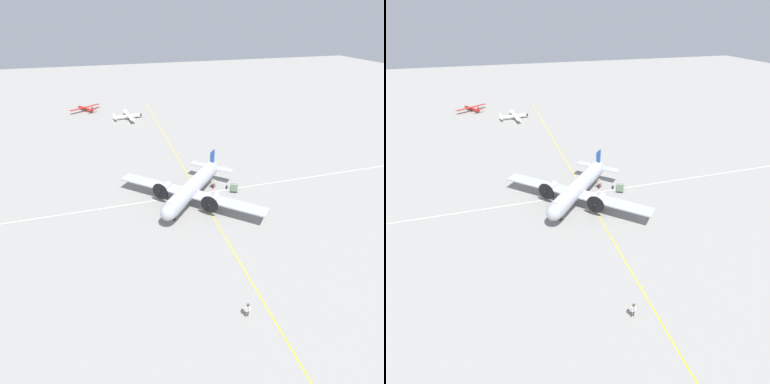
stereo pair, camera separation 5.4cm
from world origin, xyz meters
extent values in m
plane|color=gray|center=(0.00, 0.00, 0.00)|extent=(300.00, 300.00, 0.00)
cube|color=gold|center=(0.00, -1.72, 0.00)|extent=(120.00, 0.16, 0.01)
cube|color=silver|center=(1.56, 0.00, 0.00)|extent=(0.16, 120.00, 0.01)
cylinder|color=#ADB2BC|center=(0.00, 0.00, 2.29)|extent=(12.71, 11.85, 2.38)
cylinder|color=silver|center=(0.00, 0.00, 2.95)|extent=(11.69, 10.83, 1.67)
sphere|color=#ADB2BC|center=(-5.55, 5.04, 2.29)|extent=(2.26, 2.26, 2.26)
cylinder|color=#ADB2BC|center=(5.55, -5.04, 2.41)|extent=(3.05, 2.94, 1.31)
cube|color=#194799|center=(5.96, -5.41, 4.08)|extent=(1.31, 1.21, 2.74)
cube|color=#ADB2BC|center=(5.82, -5.29, 2.53)|extent=(6.36, 6.80, 0.10)
cube|color=#ADB2BC|center=(-0.81, 0.74, 1.99)|extent=(18.25, 19.76, 0.20)
cylinder|color=#ADB2BC|center=(-3.80, -2.18, 2.01)|extent=(2.78, 2.69, 1.31)
cylinder|color=black|center=(-4.85, -1.23, 2.01)|extent=(1.88, 2.07, 2.75)
sphere|color=black|center=(-4.94, -1.14, 2.01)|extent=(0.46, 0.46, 0.46)
cylinder|color=#ADB2BC|center=(1.80, 4.00, 2.01)|extent=(2.78, 2.69, 1.31)
cylinder|color=black|center=(0.76, 4.94, 2.01)|extent=(1.88, 2.07, 2.75)
sphere|color=black|center=(0.66, 5.03, 2.01)|extent=(0.46, 0.46, 0.46)
cylinder|color=#4C4C51|center=(-3.62, -2.35, 1.02)|extent=(0.18, 0.18, 0.94)
cylinder|color=black|center=(-3.62, -2.35, 0.55)|extent=(1.02, 0.96, 1.10)
cylinder|color=#4C4C51|center=(1.99, 3.83, 1.02)|extent=(0.18, 0.18, 0.94)
cylinder|color=black|center=(1.99, 3.83, 0.55)|extent=(1.02, 0.96, 1.10)
cylinder|color=#4C4C51|center=(-4.33, 3.93, 0.78)|extent=(0.14, 0.14, 0.87)
cylinder|color=black|center=(-4.33, 3.93, 0.35)|extent=(0.64, 0.60, 0.70)
cylinder|color=#473D2D|center=(-22.08, 0.58, 0.41)|extent=(0.12, 0.12, 0.83)
cylinder|color=#473D2D|center=(-22.06, 0.82, 0.41)|extent=(0.12, 0.12, 0.83)
cube|color=white|center=(-22.07, 0.70, 1.14)|extent=(0.22, 0.41, 0.62)
sphere|color=tan|center=(-22.07, 0.70, 1.59)|extent=(0.28, 0.28, 0.28)
cylinder|color=white|center=(-22.09, 0.45, 1.11)|extent=(0.10, 0.10, 0.59)
cylinder|color=white|center=(-22.05, 0.95, 1.11)|extent=(0.10, 0.10, 0.59)
cube|color=black|center=(-22.17, 0.71, 1.22)|extent=(0.01, 0.05, 0.40)
cylinder|color=#473D2D|center=(-22.07, 0.70, 1.71)|extent=(0.31, 0.31, 0.07)
cylinder|color=navy|center=(3.04, -4.74, 0.42)|extent=(0.12, 0.12, 0.84)
cylinder|color=navy|center=(2.87, -4.92, 0.42)|extent=(0.12, 0.12, 0.84)
cube|color=white|center=(2.96, -4.83, 1.15)|extent=(0.42, 0.42, 0.63)
sphere|color=#8C6647|center=(2.96, -4.83, 1.60)|extent=(0.28, 0.28, 0.28)
cylinder|color=white|center=(3.13, -4.65, 1.12)|extent=(0.10, 0.10, 0.60)
cylinder|color=white|center=(2.78, -5.01, 1.12)|extent=(0.10, 0.10, 0.60)
cylinder|color=navy|center=(2.96, -4.83, 1.72)|extent=(0.41, 0.41, 0.07)
cylinder|color=#2D2D33|center=(2.85, -4.61, 0.42)|extent=(0.12, 0.12, 0.84)
cylinder|color=#2D2D33|center=(2.86, -4.36, 0.42)|extent=(0.12, 0.12, 0.84)
cube|color=beige|center=(2.85, -4.49, 1.16)|extent=(0.21, 0.41, 0.63)
sphere|color=tan|center=(2.85, -4.49, 1.61)|extent=(0.28, 0.28, 0.28)
cylinder|color=beige|center=(2.84, -4.74, 1.12)|extent=(0.10, 0.10, 0.60)
cylinder|color=beige|center=(2.86, -4.24, 1.12)|extent=(0.10, 0.10, 0.60)
cube|color=maroon|center=(2.70, -4.48, 0.30)|extent=(0.48, 0.17, 0.59)
cube|color=#551515|center=(2.70, -4.48, 0.62)|extent=(0.17, 0.12, 0.02)
cube|color=#232328|center=(1.86, -6.70, 0.28)|extent=(0.38, 0.20, 0.56)
cube|color=black|center=(1.86, -6.70, 0.59)|extent=(0.14, 0.14, 0.02)
cube|color=#4C6047|center=(1.23, -7.78, 0.30)|extent=(2.60, 2.04, 0.04)
cube|color=#4C6047|center=(2.25, -8.26, 0.54)|extent=(0.53, 1.09, 0.04)
cylinder|color=#4C6047|center=(2.02, -8.76, 0.43)|extent=(0.04, 0.04, 0.22)
cylinder|color=#4C6047|center=(2.49, -7.75, 0.43)|extent=(0.04, 0.04, 0.22)
cylinder|color=black|center=(0.23, -7.84, 0.14)|extent=(0.28, 0.17, 0.28)
cylinder|color=black|center=(0.63, -6.99, 0.14)|extent=(0.28, 0.17, 0.28)
cylinder|color=black|center=(1.83, -8.58, 0.14)|extent=(0.28, 0.17, 0.28)
cylinder|color=black|center=(2.23, -7.72, 0.14)|extent=(0.28, 0.17, 0.28)
cylinder|color=white|center=(45.75, 5.75, 0.79)|extent=(1.78, 7.30, 0.89)
sphere|color=black|center=(46.23, 2.00, 0.79)|extent=(0.80, 0.80, 0.80)
cube|color=white|center=(45.80, 5.35, 1.19)|extent=(10.92, 2.47, 0.08)
cube|color=white|center=(45.31, 9.27, 1.50)|extent=(0.14, 0.65, 1.15)
cube|color=white|center=(45.31, 9.27, 0.93)|extent=(3.58, 1.00, 0.04)
cylinder|color=black|center=(46.07, 3.20, 0.14)|extent=(0.11, 0.29, 0.28)
cylinder|color=#4C4C51|center=(46.07, 3.20, 0.24)|extent=(0.06, 0.06, 0.21)
cylinder|color=black|center=(46.50, 6.25, 0.14)|extent=(0.11, 0.29, 0.28)
cylinder|color=#4C4C51|center=(46.50, 6.25, 0.24)|extent=(0.06, 0.06, 0.21)
cylinder|color=black|center=(44.90, 6.05, 0.14)|extent=(0.11, 0.29, 0.28)
cylinder|color=#4C4C51|center=(44.90, 6.05, 0.24)|extent=(0.06, 0.06, 0.21)
cylinder|color=#B2231E|center=(57.18, 17.05, 0.76)|extent=(5.92, 4.50, 0.81)
sphere|color=black|center=(60.03, 19.05, 0.76)|extent=(0.73, 0.73, 0.73)
cube|color=#B2231E|center=(57.48, 17.26, 1.12)|extent=(6.60, 8.78, 0.08)
cube|color=#B2231E|center=(54.51, 15.17, 1.41)|extent=(0.52, 0.39, 1.06)
cube|color=#B2231E|center=(54.51, 15.17, 0.88)|extent=(2.30, 2.96, 0.04)
cylinder|color=black|center=(59.12, 18.41, 0.14)|extent=(0.28, 0.23, 0.28)
cylinder|color=#4C4C51|center=(59.12, 18.41, 0.24)|extent=(0.06, 0.06, 0.21)
cylinder|color=black|center=(56.45, 17.44, 0.14)|extent=(0.28, 0.23, 0.28)
cylinder|color=#4C4C51|center=(56.45, 17.44, 0.24)|extent=(0.06, 0.06, 0.21)
cylinder|color=black|center=(57.30, 16.23, 0.14)|extent=(0.28, 0.23, 0.28)
cylinder|color=#4C4C51|center=(57.30, 16.23, 0.24)|extent=(0.06, 0.06, 0.21)
camera|label=1|loc=(-38.92, 11.23, 26.02)|focal=28.00mm
camera|label=2|loc=(-38.93, 11.17, 26.02)|focal=28.00mm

